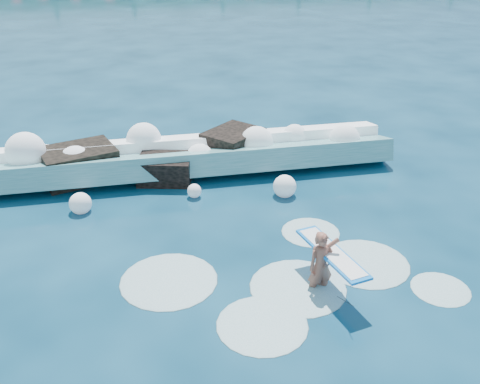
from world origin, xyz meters
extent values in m
plane|color=#07273D|center=(0.00, 0.00, 0.00)|extent=(200.00, 200.00, 0.00)
cube|color=teal|center=(-0.22, 6.38, 0.41)|extent=(16.49, 2.51, 1.38)
cube|color=white|center=(-0.22, 7.18, 0.82)|extent=(16.49, 1.16, 0.64)
cube|color=black|center=(-3.43, 6.60, 0.47)|extent=(2.94, 2.55, 1.35)
cube|color=black|center=(-0.43, 5.80, 0.36)|extent=(2.16, 1.85, 1.04)
cube|color=black|center=(2.27, 7.00, 0.51)|extent=(2.65, 2.61, 1.45)
imported|color=#925444|center=(2.87, -1.33, 0.62)|extent=(0.75, 0.55, 1.90)
cube|color=#0D78E1|center=(3.15, -1.28, 0.95)|extent=(1.12, 2.66, 0.06)
cube|color=white|center=(3.15, -1.28, 0.97)|extent=(0.97, 2.43, 0.06)
cylinder|color=black|center=(3.05, -2.53, 0.45)|extent=(0.01, 0.91, 0.43)
sphere|color=white|center=(-5.15, 6.61, 1.17)|extent=(1.37, 1.37, 1.37)
sphere|color=white|center=(-3.52, 6.48, 0.65)|extent=(1.24, 1.24, 1.24)
sphere|color=white|center=(-1.07, 7.27, 1.03)|extent=(1.30, 1.30, 1.30)
sphere|color=white|center=(0.88, 6.24, 0.58)|extent=(1.02, 1.02, 1.02)
sphere|color=white|center=(3.06, 6.46, 0.90)|extent=(1.25, 1.25, 1.25)
sphere|color=white|center=(4.71, 6.98, 0.82)|extent=(0.98, 0.98, 0.98)
sphere|color=white|center=(6.40, 6.06, 0.90)|extent=(1.17, 1.17, 1.17)
sphere|color=white|center=(-3.28, 4.03, 0.28)|extent=(0.71, 0.71, 0.71)
sphere|color=white|center=(0.41, 4.27, 0.23)|extent=(0.48, 0.48, 0.48)
sphere|color=white|center=(3.41, 3.80, 0.33)|extent=(0.79, 0.79, 0.79)
ellipsoid|color=silver|center=(2.33, -1.23, 0.00)|extent=(2.49, 2.49, 0.12)
ellipsoid|color=silver|center=(1.10, -2.43, 0.00)|extent=(2.15, 2.15, 0.11)
ellipsoid|color=silver|center=(4.43, -0.57, 0.00)|extent=(2.43, 2.43, 0.12)
ellipsoid|color=silver|center=(-0.86, -0.28, 0.00)|extent=(2.55, 2.55, 0.13)
ellipsoid|color=silver|center=(3.51, 1.28, 0.00)|extent=(1.75, 1.75, 0.09)
ellipsoid|color=silver|center=(5.84, -2.04, 0.00)|extent=(1.49, 1.49, 0.07)
camera|label=1|loc=(-1.35, -11.71, 8.28)|focal=40.00mm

